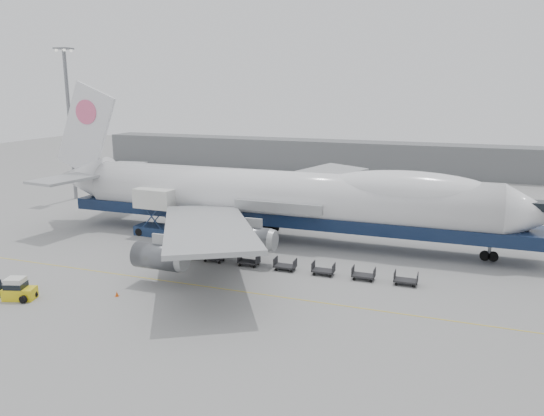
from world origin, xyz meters
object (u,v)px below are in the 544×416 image
at_px(airliner, 284,197).
at_px(ground_worker, 1,288).
at_px(catering_truck, 157,209).
at_px(baggage_tug, 18,290).

bearing_deg(airliner, ground_worker, -124.84).
xyz_separation_m(catering_truck, ground_worker, (-2.23, -23.41, -2.59)).
distance_m(airliner, baggage_tug, 31.93).
bearing_deg(catering_truck, ground_worker, -93.01).
relative_size(catering_truck, baggage_tug, 2.01).
distance_m(airliner, catering_truck, 16.99).
relative_size(airliner, catering_truck, 10.71).
xyz_separation_m(baggage_tug, ground_worker, (-1.88, -0.16, -0.03)).
distance_m(catering_truck, ground_worker, 23.65).
xyz_separation_m(catering_truck, baggage_tug, (-0.34, -23.24, -2.56)).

